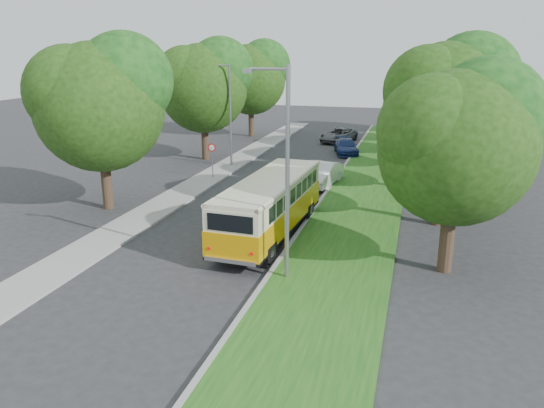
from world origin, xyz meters
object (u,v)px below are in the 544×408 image
(lamppost_far, at_px, (229,111))
(vintage_bus, at_px, (270,207))
(car_white, at_px, (323,175))
(lamppost_near, at_px, (285,168))
(car_silver, at_px, (314,171))
(car_blue, at_px, (346,147))
(car_grey, at_px, (338,135))

(lamppost_far, bearing_deg, vintage_bus, -63.21)
(car_white, bearing_deg, vintage_bus, -84.00)
(lamppost_near, relative_size, vintage_bus, 0.84)
(car_silver, bearing_deg, lamppost_far, 153.32)
(car_blue, bearing_deg, lamppost_far, -151.49)
(lamppost_near, height_order, car_silver, lamppost_near)
(car_grey, bearing_deg, car_white, -67.32)
(lamppost_far, bearing_deg, car_white, -26.23)
(car_grey, bearing_deg, car_silver, -69.91)
(lamppost_near, height_order, vintage_bus, lamppost_near)
(vintage_bus, xyz_separation_m, car_grey, (-0.88, 26.83, -0.76))
(lamppost_near, xyz_separation_m, car_white, (-1.21, 14.71, -3.65))
(car_silver, bearing_deg, vintage_bus, -95.09)
(car_silver, bearing_deg, car_blue, 79.36)
(vintage_bus, bearing_deg, car_blue, 91.42)
(lamppost_far, bearing_deg, lamppost_near, -64.29)
(lamppost_far, height_order, car_grey, lamppost_far)
(car_grey, bearing_deg, lamppost_far, -98.17)
(lamppost_near, distance_m, car_blue, 25.93)
(vintage_bus, height_order, car_grey, vintage_bus)
(car_silver, distance_m, car_white, 1.43)
(car_white, relative_size, car_blue, 1.01)
(car_white, distance_m, car_grey, 16.74)
(lamppost_far, bearing_deg, car_blue, 42.81)
(lamppost_near, bearing_deg, vintage_bus, 112.25)
(car_white, bearing_deg, car_grey, 104.89)
(car_silver, xyz_separation_m, car_blue, (0.81, 9.75, -0.05))
(vintage_bus, relative_size, car_blue, 2.21)
(lamppost_far, height_order, car_white, lamppost_far)
(vintage_bus, height_order, car_silver, vintage_bus)
(lamppost_far, distance_m, car_blue, 11.06)
(car_blue, bearing_deg, car_silver, -109.04)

